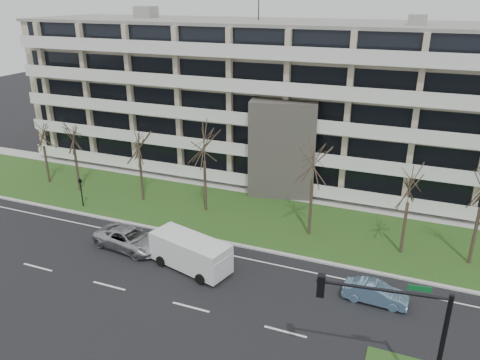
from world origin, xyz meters
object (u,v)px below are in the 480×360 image
at_px(white_van, 191,251).
at_px(blue_sedan, 375,293).
at_px(silver_pickup, 129,239).
at_px(pedestrian_signal, 81,189).
at_px(traffic_signal, 398,329).

bearing_deg(white_van, blue_sedan, 18.65).
distance_m(silver_pickup, white_van, 5.67).
height_order(white_van, pedestrian_signal, pedestrian_signal).
relative_size(blue_sedan, white_van, 0.63).
height_order(traffic_signal, pedestrian_signal, traffic_signal).
distance_m(white_van, pedestrian_signal, 14.71).
bearing_deg(blue_sedan, white_van, 95.44).
height_order(silver_pickup, traffic_signal, traffic_signal).
height_order(silver_pickup, white_van, white_van).
distance_m(blue_sedan, pedestrian_signal, 26.41).
xyz_separation_m(silver_pickup, pedestrian_signal, (-8.10, 4.63, 0.97)).
bearing_deg(white_van, pedestrian_signal, 173.59).
xyz_separation_m(blue_sedan, traffic_signal, (1.49, -7.71, 3.62)).
distance_m(silver_pickup, blue_sedan, 17.89).
distance_m(silver_pickup, traffic_signal, 21.13).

